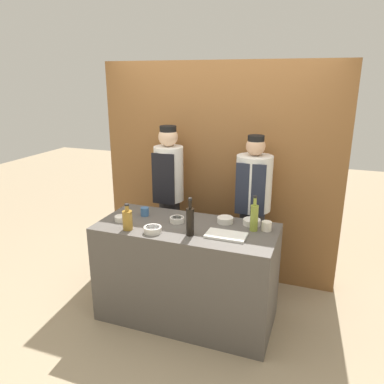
{
  "coord_description": "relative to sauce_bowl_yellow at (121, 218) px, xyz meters",
  "views": [
    {
      "loc": [
        1.13,
        -2.92,
        2.25
      ],
      "look_at": [
        0.0,
        0.15,
        1.22
      ],
      "focal_mm": 35.0,
      "sensor_mm": 36.0,
      "label": 1
    }
  ],
  "objects": [
    {
      "name": "sauce_bowl_orange",
      "position": [
        0.93,
        0.29,
        0.0
      ],
      "size": [
        0.15,
        0.15,
        0.05
      ],
      "color": "silver",
      "rests_on": "counter"
    },
    {
      "name": "sauce_bowl_brown",
      "position": [
        1.17,
        0.33,
        0.0
      ],
      "size": [
        0.16,
        0.16,
        0.05
      ],
      "color": "silver",
      "rests_on": "counter"
    },
    {
      "name": "counter",
      "position": [
        0.62,
        0.09,
        -0.5
      ],
      "size": [
        1.63,
        0.73,
        0.94
      ],
      "color": "#514C47",
      "rests_on": "ground_plane"
    },
    {
      "name": "sauce_bowl_yellow",
      "position": [
        0.0,
        0.0,
        0.0
      ],
      "size": [
        0.12,
        0.12,
        0.05
      ],
      "color": "silver",
      "rests_on": "counter"
    },
    {
      "name": "cabinet_wall",
      "position": [
        0.62,
        1.11,
        0.23
      ],
      "size": [
        2.68,
        0.18,
        2.4
      ],
      "color": "brown",
      "rests_on": "ground_plane"
    },
    {
      "name": "sauce_bowl_red",
      "position": [
        0.4,
        -0.14,
        0.0
      ],
      "size": [
        0.15,
        0.15,
        0.05
      ],
      "color": "silver",
      "rests_on": "counter"
    },
    {
      "name": "bottle_oil",
      "position": [
        1.21,
        0.2,
        0.1
      ],
      "size": [
        0.07,
        0.07,
        0.32
      ],
      "color": "olive",
      "rests_on": "counter"
    },
    {
      "name": "bottle_soy",
      "position": [
        0.72,
        -0.08,
        0.1
      ],
      "size": [
        0.07,
        0.07,
        0.33
      ],
      "color": "black",
      "rests_on": "counter"
    },
    {
      "name": "cup_cream",
      "position": [
        1.32,
        0.24,
        0.01
      ],
      "size": [
        0.09,
        0.09,
        0.08
      ],
      "color": "silver",
      "rests_on": "counter"
    },
    {
      "name": "cutting_board",
      "position": [
        1.02,
        -0.0,
        -0.02
      ],
      "size": [
        0.34,
        0.2,
        0.02
      ],
      "color": "white",
      "rests_on": "counter"
    },
    {
      "name": "bottle_vinegar",
      "position": [
        0.16,
        -0.16,
        0.07
      ],
      "size": [
        0.09,
        0.09,
        0.24
      ],
      "color": "olive",
      "rests_on": "counter"
    },
    {
      "name": "chef_right",
      "position": [
        1.09,
        0.77,
        -0.06
      ],
      "size": [
        0.36,
        0.36,
        1.69
      ],
      "color": "#28282D",
      "rests_on": "ground_plane"
    },
    {
      "name": "cup_blue",
      "position": [
        0.15,
        0.2,
        0.01
      ],
      "size": [
        0.08,
        0.08,
        0.08
      ],
      "color": "#386093",
      "rests_on": "counter"
    },
    {
      "name": "ground_plane",
      "position": [
        0.62,
        0.09,
        -0.97
      ],
      "size": [
        14.0,
        14.0,
        0.0
      ],
      "primitive_type": "plane",
      "color": "tan"
    },
    {
      "name": "chef_left",
      "position": [
        0.16,
        0.77,
        -0.01
      ],
      "size": [
        0.32,
        0.32,
        1.74
      ],
      "color": "#28282D",
      "rests_on": "ground_plane"
    },
    {
      "name": "sauce_bowl_green",
      "position": [
        0.5,
        0.15,
        0.0
      ],
      "size": [
        0.13,
        0.13,
        0.05
      ],
      "color": "silver",
      "rests_on": "counter"
    }
  ]
}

